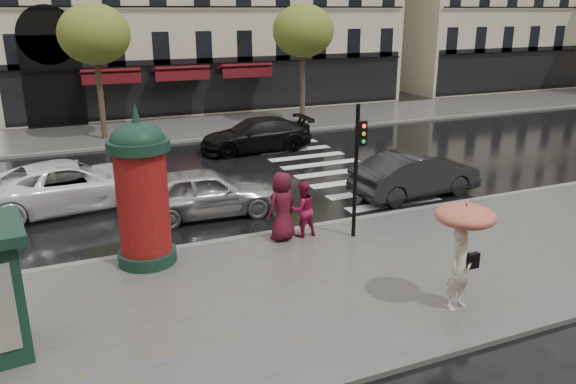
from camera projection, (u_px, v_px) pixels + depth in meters
name	position (u px, v px, depth m)	size (l,w,h in m)	color
ground	(276.00, 287.00, 13.44)	(160.00, 160.00, 0.00)	black
near_sidewalk	(284.00, 294.00, 12.98)	(90.00, 7.00, 0.12)	#474744
far_sidewalk	(142.00, 132.00, 30.00)	(90.00, 6.00, 0.12)	#474744
near_kerb	(236.00, 239.00, 16.03)	(90.00, 0.25, 0.14)	slate
far_kerb	(152.00, 144.00, 27.38)	(90.00, 0.25, 0.14)	slate
zebra_crossing	(321.00, 164.00, 24.07)	(3.60, 11.75, 0.01)	silver
tree_far_left	(94.00, 35.00, 26.79)	(3.40, 3.40, 6.64)	#38281C
tree_far_right	(303.00, 31.00, 30.93)	(3.40, 3.40, 6.64)	#38281C
woman_umbrella	(463.00, 239.00, 11.79)	(1.27, 1.27, 2.44)	beige
woman_red	(303.00, 209.00, 15.93)	(0.79, 0.61, 1.62)	maroon
man_burgundy	(282.00, 206.00, 15.64)	(0.96, 0.63, 1.97)	#4E0F1D
morris_column	(142.00, 189.00, 13.91)	(1.53, 1.53, 4.12)	black
traffic_light	(358.00, 159.00, 15.38)	(0.25, 0.36, 3.81)	black
car_silver	(205.00, 192.00, 17.84)	(1.87, 4.64, 1.58)	#B0B0B5
car_darkgrey	(416.00, 175.00, 19.77)	(1.66, 4.76, 1.57)	black
car_white	(71.00, 185.00, 18.56)	(2.65, 5.75, 1.60)	white
car_black	(256.00, 135.00, 26.13)	(2.13, 5.25, 1.52)	black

